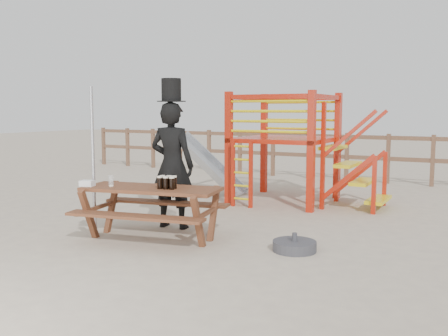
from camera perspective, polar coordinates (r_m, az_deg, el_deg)
ground at (r=6.80m, az=-6.25°, el=-8.39°), size 60.00×60.00×0.00m
back_fence at (r=12.97m, az=11.73°, el=1.95°), size 15.09×0.09×1.20m
playground_fort at (r=9.69m, az=6.52°, el=2.52°), size 4.71×1.84×2.10m
picnic_table at (r=6.87m, az=-8.28°, el=-4.37°), size 2.07×1.62×0.72m
man_with_hat at (r=7.44m, az=-5.95°, el=0.71°), size 0.73×0.52×2.22m
metal_pole at (r=7.21m, az=-14.73°, el=0.71°), size 0.05×0.05×2.08m
parasol_base at (r=6.38m, az=8.06°, el=-8.81°), size 0.55×0.55×0.23m
paper_bag at (r=7.10m, az=-15.36°, el=-1.69°), size 0.21×0.18×0.08m
stout_pints at (r=6.65m, az=-6.51°, el=-1.63°), size 0.26×0.18×0.17m
empty_glasses at (r=6.99m, az=-12.78°, el=-1.50°), size 0.07×0.07×0.15m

